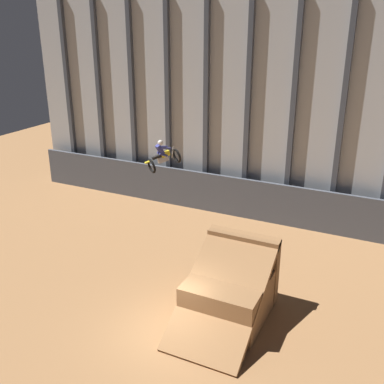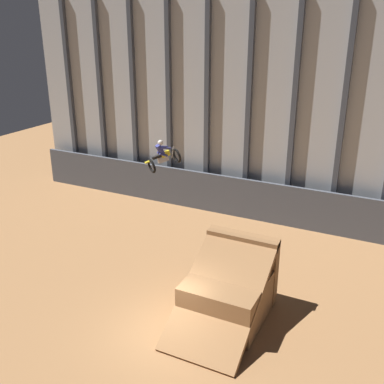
% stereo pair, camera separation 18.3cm
% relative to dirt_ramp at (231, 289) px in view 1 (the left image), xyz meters
% --- Properties ---
extents(ground_plane, '(60.00, 60.00, 0.00)m').
position_rel_dirt_ramp_xyz_m(ground_plane, '(-1.63, -2.30, -1.03)').
color(ground_plane, '#996B42').
extents(arena_back_wall, '(32.00, 0.40, 12.71)m').
position_rel_dirt_ramp_xyz_m(arena_back_wall, '(-1.63, 9.75, 5.32)').
color(arena_back_wall, '#ADB2B7').
rests_on(arena_back_wall, ground_plane).
extents(lower_barrier, '(31.36, 0.20, 2.40)m').
position_rel_dirt_ramp_xyz_m(lower_barrier, '(-1.63, 8.98, 0.17)').
color(lower_barrier, '#474C56').
rests_on(lower_barrier, ground_plane).
extents(dirt_ramp, '(2.99, 4.87, 3.02)m').
position_rel_dirt_ramp_xyz_m(dirt_ramp, '(0.00, 0.00, 0.00)').
color(dirt_ramp, olive).
rests_on(dirt_ramp, ground_plane).
extents(rider_bike_solo, '(1.51, 1.77, 1.60)m').
position_rel_dirt_ramp_xyz_m(rider_bike_solo, '(-5.05, 3.72, 3.80)').
color(rider_bike_solo, black).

